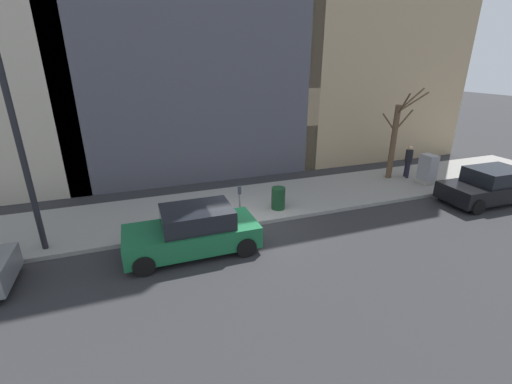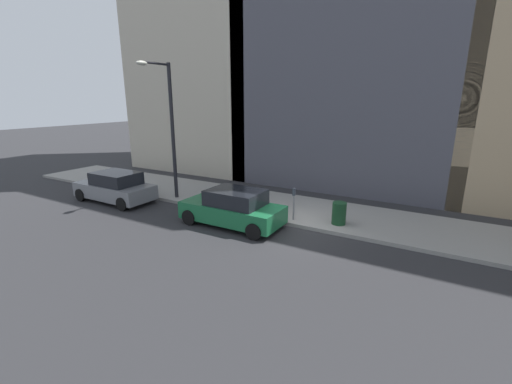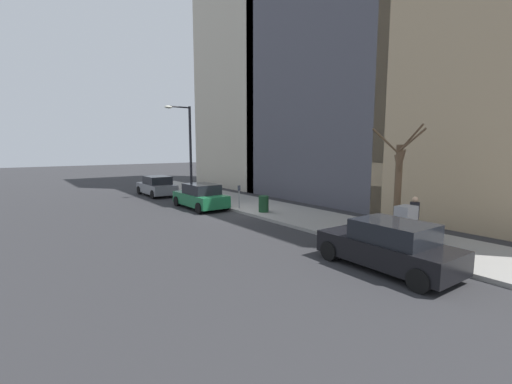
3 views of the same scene
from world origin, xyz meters
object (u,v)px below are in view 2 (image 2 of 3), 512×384
object	(u,v)px
parking_meter	(294,201)
trash_bin	(339,213)
parked_car_grey	(115,187)
streetlamp	(168,121)
parked_car_green	(233,208)

from	to	relation	value
parking_meter	trash_bin	bearing A→B (deg)	-75.83
parked_car_grey	streetlamp	size ratio (longest dim) A/B	0.65
streetlamp	parked_car_green	bearing A→B (deg)	-106.17
parked_car_grey	parking_meter	world-z (taller)	parked_car_grey
streetlamp	trash_bin	size ratio (longest dim) A/B	7.22
streetlamp	parking_meter	bearing A→B (deg)	-88.54
trash_bin	parked_car_grey	bearing A→B (deg)	100.97
parked_car_green	parked_car_grey	world-z (taller)	same
parking_meter	streetlamp	xyz separation A→B (m)	(-0.17, 6.58, 3.04)
parked_car_green	streetlamp	distance (m)	5.76
parked_car_grey	streetlamp	xyz separation A→B (m)	(1.48, -2.45, 3.28)
parked_car_green	trash_bin	xyz separation A→B (m)	(1.94, -3.81, -0.14)
parking_meter	parked_car_grey	bearing A→B (deg)	100.33
parked_car_grey	streetlamp	world-z (taller)	streetlamp
parked_car_grey	trash_bin	bearing A→B (deg)	-79.26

